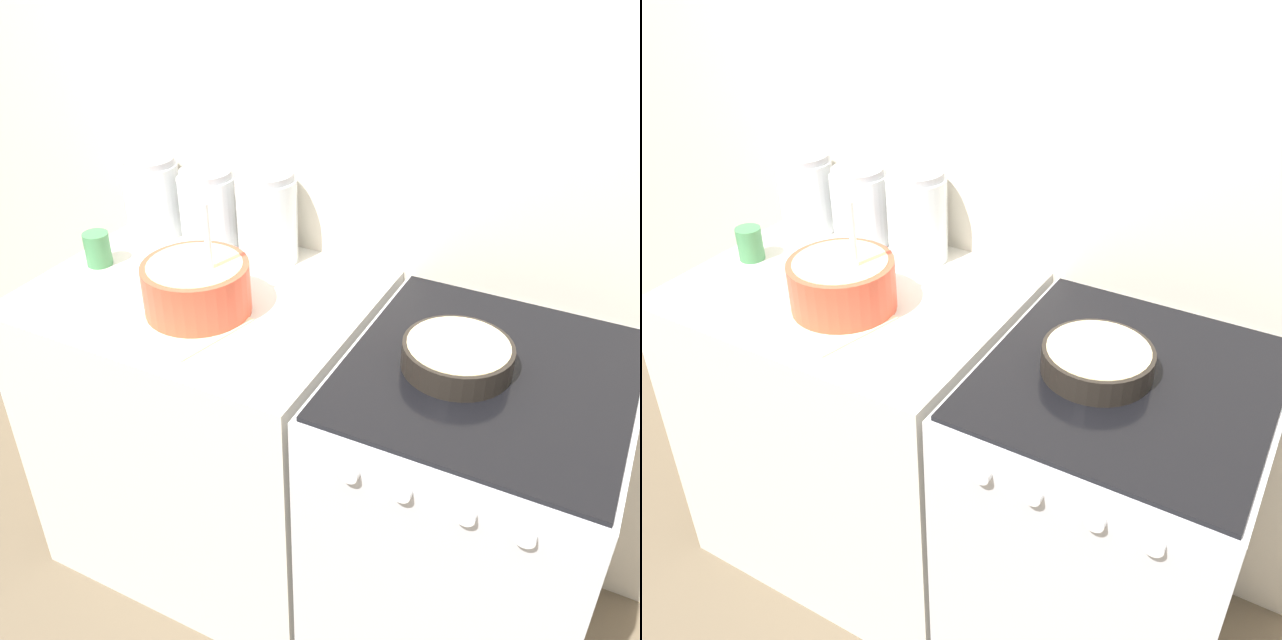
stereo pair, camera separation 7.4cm
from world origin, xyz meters
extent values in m
cube|color=beige|center=(0.00, 0.71, 1.20)|extent=(4.75, 0.05, 2.40)
cube|color=silver|center=(-0.44, 0.34, 0.47)|extent=(0.87, 0.68, 0.93)
cube|color=silver|center=(0.33, 0.34, 0.46)|extent=(0.64, 0.68, 0.92)
cube|color=black|center=(0.33, 0.34, 0.93)|extent=(0.61, 0.66, 0.01)
cylinder|color=white|center=(0.16, -0.01, 0.85)|extent=(0.04, 0.02, 0.04)
cylinder|color=white|center=(0.27, -0.01, 0.85)|extent=(0.04, 0.02, 0.04)
cylinder|color=white|center=(0.40, -0.01, 0.85)|extent=(0.04, 0.02, 0.04)
cylinder|color=white|center=(0.51, -0.01, 0.85)|extent=(0.04, 0.02, 0.04)
cylinder|color=#D84C33|center=(-0.38, 0.26, 1.00)|extent=(0.26, 0.26, 0.13)
cylinder|color=beige|center=(-0.38, 0.26, 1.03)|extent=(0.23, 0.23, 0.07)
cylinder|color=white|center=(-0.33, 0.26, 1.09)|extent=(0.02, 0.02, 0.28)
cylinder|color=black|center=(0.26, 0.32, 0.96)|extent=(0.24, 0.24, 0.06)
cylinder|color=beige|center=(0.26, 0.32, 0.97)|extent=(0.23, 0.23, 0.05)
cylinder|color=silver|center=(-0.76, 0.58, 1.04)|extent=(0.16, 0.16, 0.21)
cylinder|color=silver|center=(-0.76, 0.58, 0.99)|extent=(0.14, 0.14, 0.13)
cylinder|color=#B2B2B7|center=(-0.76, 0.58, 1.15)|extent=(0.15, 0.15, 0.02)
cylinder|color=silver|center=(-0.56, 0.58, 1.03)|extent=(0.16, 0.16, 0.21)
cylinder|color=tan|center=(-0.56, 0.58, 0.99)|extent=(0.14, 0.14, 0.12)
cylinder|color=#B2B2B7|center=(-0.56, 0.58, 1.15)|extent=(0.15, 0.15, 0.02)
cylinder|color=silver|center=(-0.37, 0.58, 1.05)|extent=(0.17, 0.17, 0.24)
cylinder|color=red|center=(-0.37, 0.58, 1.00)|extent=(0.15, 0.15, 0.14)
cylinder|color=#B2B2B7|center=(-0.37, 0.58, 1.18)|extent=(0.15, 0.15, 0.02)
cylinder|color=#3F7F4C|center=(-0.77, 0.34, 0.98)|extent=(0.07, 0.07, 0.09)
cube|color=beige|center=(-0.37, 0.20, 0.93)|extent=(0.27, 0.28, 0.01)
camera|label=1|loc=(0.57, -0.95, 1.87)|focal=40.00mm
camera|label=2|loc=(0.64, -0.91, 1.87)|focal=40.00mm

